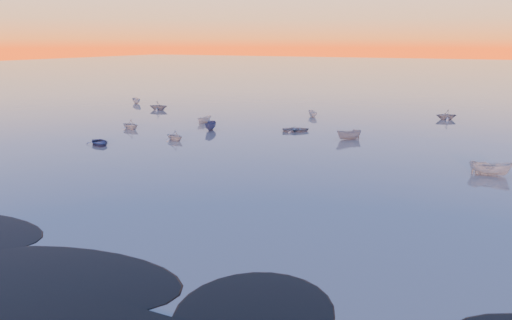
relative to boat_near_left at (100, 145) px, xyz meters
The scene contains 5 objects.
ground 75.91m from the boat_near_left, 67.54° to the left, with size 600.00×600.00×0.00m, color #6A6158.
mud_lobes 42.34m from the boat_near_left, 46.77° to the right, with size 140.00×6.00×0.07m, color black, non-canonical shape.
moored_fleet 37.11m from the boat_near_left, 38.60° to the left, with size 124.00×58.00×1.20m, color silver, non-canonical shape.
boat_near_left is the anchor object (origin of this frame).
boat_near_center 50.70m from the boat_near_left, ahead, with size 4.36×1.85×1.51m, color silver.
Camera 1 is at (21.50, -22.54, 14.51)m, focal length 35.00 mm.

